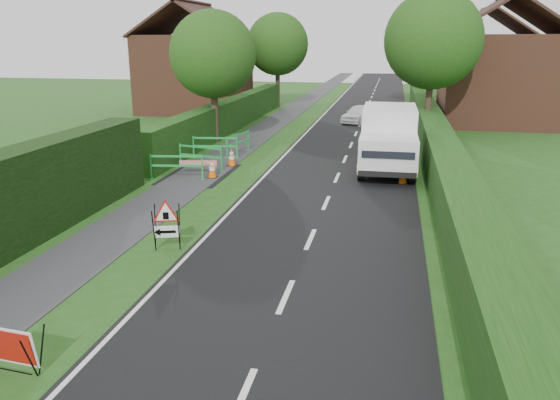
{
  "coord_description": "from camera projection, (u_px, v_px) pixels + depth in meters",
  "views": [
    {
      "loc": [
        4.49,
        -9.28,
        5.25
      ],
      "look_at": [
        1.61,
        4.73,
        1.01
      ],
      "focal_mm": 35.0,
      "sensor_mm": 36.0,
      "label": 1
    }
  ],
  "objects": [
    {
      "name": "works_van",
      "position": [
        389.0,
        138.0,
        22.36
      ],
      "size": [
        2.26,
        5.59,
        2.53
      ],
      "rotation": [
        0.0,
        0.0,
        0.01
      ],
      "color": "silver",
      "rests_on": "ground"
    },
    {
      "name": "ped_barrier_3",
      "position": [
        238.0,
        141.0,
        25.63
      ],
      "size": [
        0.85,
        2.08,
        1.0
      ],
      "rotation": [
        0.0,
        0.0,
        1.32
      ],
      "color": "green",
      "rests_on": "ground"
    },
    {
      "name": "traffic_cone_4",
      "position": [
        232.0,
        157.0,
        23.28
      ],
      "size": [
        0.38,
        0.38,
        0.79
      ],
      "color": "black",
      "rests_on": "ground"
    },
    {
      "name": "house_west",
      "position": [
        195.0,
        72.0,
        40.36
      ],
      "size": [
        7.5,
        7.4,
        7.88
      ],
      "color": "brown",
      "rests_on": "ground"
    },
    {
      "name": "tree_nw",
      "position": [
        213.0,
        55.0,
        27.59
      ],
      "size": [
        4.4,
        4.4,
        6.7
      ],
      "color": "#2D2116",
      "rests_on": "ground"
    },
    {
      "name": "ped_barrier_2",
      "position": [
        215.0,
        144.0,
        24.83
      ],
      "size": [
        2.09,
        0.63,
        1.0
      ],
      "rotation": [
        0.0,
        0.0,
        0.14
      ],
      "color": "green",
      "rests_on": "ground"
    },
    {
      "name": "traffic_cone_3",
      "position": [
        212.0,
        168.0,
        21.29
      ],
      "size": [
        0.38,
        0.38,
        0.79
      ],
      "color": "black",
      "rests_on": "ground"
    },
    {
      "name": "tree_fe",
      "position": [
        420.0,
        52.0,
        44.33
      ],
      "size": [
        4.2,
        4.2,
        6.33
      ],
      "color": "#2D2116",
      "rests_on": "ground"
    },
    {
      "name": "house_east_a",
      "position": [
        500.0,
        78.0,
        34.42
      ],
      "size": [
        7.5,
        7.4,
        7.88
      ],
      "color": "brown",
      "rests_on": "ground"
    },
    {
      "name": "triangle_sign",
      "position": [
        165.0,
        221.0,
        13.84
      ],
      "size": [
        0.98,
        0.98,
        1.15
      ],
      "rotation": [
        0.0,
        0.0,
        0.3
      ],
      "color": "black",
      "rests_on": "ground"
    },
    {
      "name": "traffic_cone_0",
      "position": [
        403.0,
        174.0,
        20.41
      ],
      "size": [
        0.38,
        0.38,
        0.79
      ],
      "color": "black",
      "rests_on": "ground"
    },
    {
      "name": "ped_barrier_0",
      "position": [
        176.0,
        164.0,
        20.98
      ],
      "size": [
        2.09,
        0.68,
        1.0
      ],
      "rotation": [
        0.0,
        0.0,
        0.16
      ],
      "color": "green",
      "rests_on": "ground"
    },
    {
      "name": "traffic_cone_2",
      "position": [
        395.0,
        152.0,
        24.3
      ],
      "size": [
        0.38,
        0.38,
        0.79
      ],
      "color": "black",
      "rests_on": "ground"
    },
    {
      "name": "ped_barrier_1",
      "position": [
        200.0,
        154.0,
        22.75
      ],
      "size": [
        2.09,
        0.79,
        1.0
      ],
      "rotation": [
        0.0,
        0.0,
        -0.22
      ],
      "color": "green",
      "rests_on": "ground"
    },
    {
      "name": "tree_ne",
      "position": [
        433.0,
        40.0,
        29.03
      ],
      "size": [
        5.2,
        5.2,
        7.79
      ],
      "color": "#2D2116",
      "rests_on": "ground"
    },
    {
      "name": "redwhite_plank",
      "position": [
        199.0,
        174.0,
        21.98
      ],
      "size": [
        1.48,
        0.34,
        0.25
      ],
      "primitive_type": "cube",
      "rotation": [
        0.0,
        0.0,
        0.2
      ],
      "color": "red",
      "rests_on": "ground"
    },
    {
      "name": "ground",
      "position": [
        156.0,
        308.0,
        11.07
      ],
      "size": [
        120.0,
        120.0,
        0.0
      ],
      "primitive_type": "plane",
      "color": "#224814",
      "rests_on": "ground"
    },
    {
      "name": "footpath",
      "position": [
        299.0,
        106.0,
        44.52
      ],
      "size": [
        2.0,
        90.0,
        0.02
      ],
      "primitive_type": "cube",
      "color": "#2D2D30",
      "rests_on": "ground"
    },
    {
      "name": "road_surface",
      "position": [
        367.0,
        107.0,
        43.46
      ],
      "size": [
        6.0,
        90.0,
        0.02
      ],
      "primitive_type": "cube",
      "color": "black",
      "rests_on": "ground"
    },
    {
      "name": "house_east_b",
      "position": [
        483.0,
        67.0,
        47.38
      ],
      "size": [
        7.5,
        7.4,
        7.88
      ],
      "color": "brown",
      "rests_on": "ground"
    },
    {
      "name": "hedge_east",
      "position": [
        435.0,
        159.0,
        24.84
      ],
      "size": [
        1.2,
        50.0,
        1.5
      ],
      "primitive_type": "cube",
      "color": "#14380F",
      "rests_on": "ground"
    },
    {
      "name": "red_rect_sign",
      "position": [
        11.0,
        347.0,
        8.81
      ],
      "size": [
        0.99,
        0.65,
        0.8
      ],
      "rotation": [
        0.0,
        0.0,
        -0.09
      ],
      "color": "black",
      "rests_on": "ground"
    },
    {
      "name": "traffic_cone_1",
      "position": [
        397.0,
        158.0,
        23.11
      ],
      "size": [
        0.38,
        0.38,
        0.79
      ],
      "color": "black",
      "rests_on": "ground"
    },
    {
      "name": "hatchback_car",
      "position": [
        359.0,
        114.0,
        35.33
      ],
      "size": [
        2.43,
        3.68,
        1.16
      ],
      "primitive_type": "imported",
      "rotation": [
        0.0,
        0.0,
        -0.34
      ],
      "color": "silver",
      "rests_on": "ground"
    },
    {
      "name": "hedge_west_far",
      "position": [
        230.0,
        130.0,
        32.7
      ],
      "size": [
        1.0,
        24.0,
        1.8
      ],
      "primitive_type": "cube",
      "color": "#14380F",
      "rests_on": "ground"
    },
    {
      "name": "tree_fw",
      "position": [
        278.0,
        44.0,
        42.52
      ],
      "size": [
        4.8,
        4.8,
        7.24
      ],
      "color": "#2D2116",
      "rests_on": "ground"
    }
  ]
}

